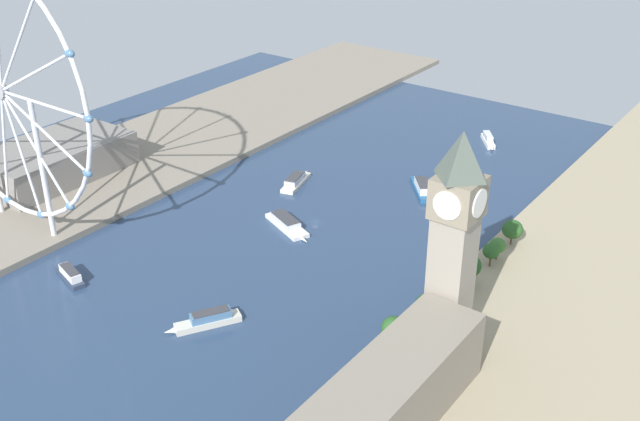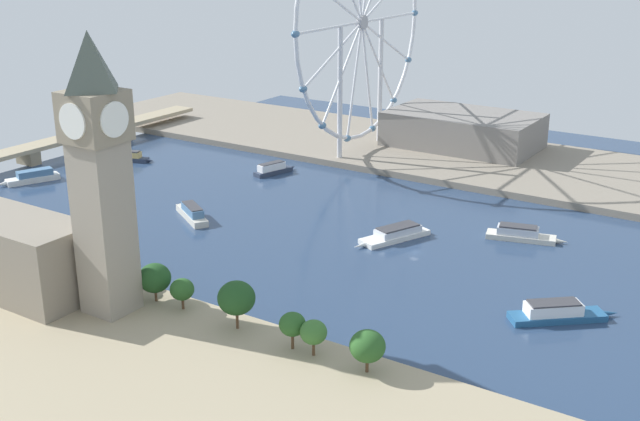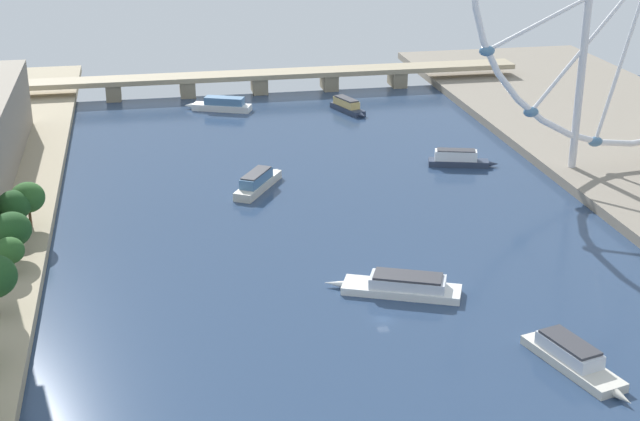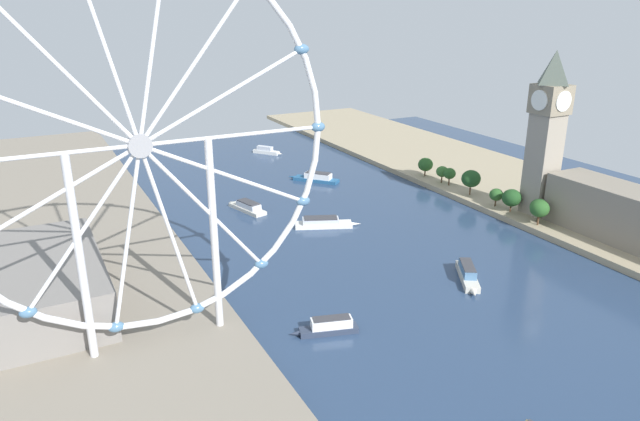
% 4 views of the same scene
% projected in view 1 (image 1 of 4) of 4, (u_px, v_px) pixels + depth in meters
% --- Properties ---
extents(ground_plane, '(410.06, 410.06, 0.00)m').
position_uv_depth(ground_plane, '(315.00, 222.00, 355.34)').
color(ground_plane, navy).
extents(riverbank_left, '(90.00, 520.00, 3.00)m').
position_uv_depth(riverbank_left, '(570.00, 306.00, 291.84)').
color(riverbank_left, tan).
rests_on(riverbank_left, ground_plane).
extents(riverbank_right, '(90.00, 520.00, 3.00)m').
position_uv_depth(riverbank_right, '(137.00, 158.00, 417.47)').
color(riverbank_right, gray).
rests_on(riverbank_right, ground_plane).
extents(clock_tower, '(15.52, 15.52, 79.03)m').
position_uv_depth(clock_tower, '(454.00, 239.00, 250.45)').
color(clock_tower, gray).
rests_on(clock_tower, riverbank_left).
extents(tree_row_embankment, '(12.25, 100.99, 13.81)m').
position_uv_depth(tree_row_embankment, '(454.00, 281.00, 290.21)').
color(tree_row_embankment, '#513823').
rests_on(tree_row_embankment, riverbank_left).
extents(ferris_wheel, '(116.00, 3.20, 118.66)m').
position_uv_depth(ferris_wheel, '(2.00, 93.00, 320.43)').
color(ferris_wheel, silver).
rests_on(ferris_wheel, riverbank_right).
extents(riverside_hall, '(44.21, 73.32, 17.00)m').
position_uv_depth(riverside_hall, '(54.00, 159.00, 391.03)').
color(riverside_hall, gray).
rests_on(riverside_hall, riverbank_right).
extents(tour_boat_0, '(31.53, 18.02, 4.79)m').
position_uv_depth(tour_boat_0, '(287.00, 223.00, 350.12)').
color(tour_boat_0, white).
rests_on(tour_boat_0, ground_plane).
extents(tour_boat_1, '(13.06, 28.92, 5.29)m').
position_uv_depth(tour_boat_1, '(296.00, 181.00, 390.32)').
color(tour_boat_1, beige).
rests_on(tour_boat_1, ground_plane).
extents(tour_boat_2, '(24.53, 27.62, 5.74)m').
position_uv_depth(tour_boat_2, '(422.00, 187.00, 383.12)').
color(tour_boat_2, '#235684').
rests_on(tour_boat_2, ground_plane).
extents(tour_boat_3, '(22.68, 10.13, 5.47)m').
position_uv_depth(tour_boat_3, '(70.00, 275.00, 310.20)').
color(tour_boat_3, '#2D384C').
rests_on(tour_boat_3, ground_plane).
extents(tour_boat_4, '(16.59, 20.47, 5.38)m').
position_uv_depth(tour_boat_4, '(488.00, 140.00, 439.27)').
color(tour_boat_4, white).
rests_on(tour_boat_4, ground_plane).
extents(tour_boat_5, '(18.21, 26.72, 5.85)m').
position_uv_depth(tour_boat_5, '(207.00, 320.00, 282.18)').
color(tour_boat_5, beige).
rests_on(tour_boat_5, ground_plane).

